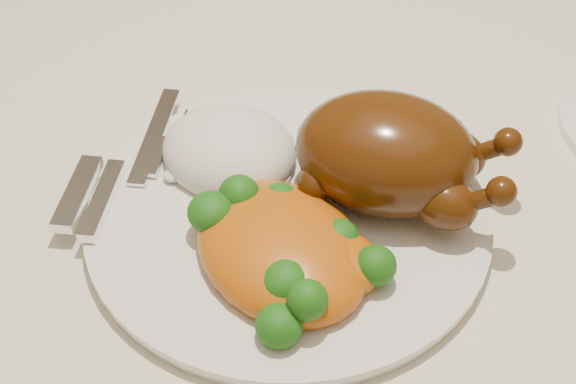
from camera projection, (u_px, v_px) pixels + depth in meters
The scene contains 7 objects.
dining_table at pixel (366, 237), 0.76m from camera, with size 1.60×0.90×0.76m.
tablecloth at pixel (371, 180), 0.71m from camera, with size 1.73×1.03×0.18m.
dinner_plate at pixel (288, 217), 0.62m from camera, with size 0.31×0.31×0.01m, color white.
roast_chicken at pixel (391, 154), 0.60m from camera, with size 0.19×0.14×0.09m.
rice_mound at pixel (229, 152), 0.65m from camera, with size 0.12×0.11×0.06m.
mac_and_cheese at pixel (286, 249), 0.57m from camera, with size 0.18×0.16×0.06m.
cutlery at pixel (114, 177), 0.64m from camera, with size 0.08×0.19×0.01m.
Camera 1 is at (0.23, -0.47, 1.21)m, focal length 50.00 mm.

